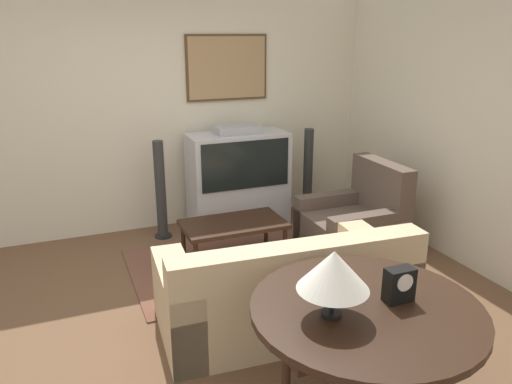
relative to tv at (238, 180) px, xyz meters
name	(u,v)px	position (x,y,z in m)	size (l,w,h in m)	color
ground_plane	(209,314)	(-0.91, -1.76, -0.57)	(12.00, 12.00, 0.00)	brown
wall_back	(150,111)	(-0.89, 0.37, 0.79)	(12.00, 0.10, 2.70)	beige
wall_right	(478,128)	(1.72, -1.76, 0.78)	(0.06, 12.00, 2.70)	beige
area_rug	(244,263)	(-0.31, -0.98, -0.56)	(2.18, 1.46, 0.01)	brown
tv	(238,180)	(0.00, 0.00, 0.00)	(1.13, 0.53, 1.20)	#B7B7BC
couch	(285,292)	(-0.40, -2.13, -0.27)	(1.94, 1.04, 0.82)	#CCB289
armchair	(355,224)	(0.89, -1.10, -0.28)	(0.89, 0.86, 0.93)	brown
coffee_table	(233,226)	(-0.38, -0.89, -0.20)	(1.00, 0.57, 0.42)	black
console_table	(366,316)	(-0.43, -3.22, 0.15)	(1.28, 1.28, 0.78)	black
table_lamp	(334,271)	(-0.66, -3.24, 0.47)	(0.38, 0.38, 0.37)	black
mantel_clock	(399,285)	(-0.24, -3.24, 0.31)	(0.16, 0.10, 0.20)	black
speaker_tower_left	(161,192)	(-0.91, 0.00, -0.05)	(0.19, 0.19, 1.10)	black
speaker_tower_right	(308,175)	(0.91, 0.00, -0.05)	(0.19, 0.19, 1.10)	black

